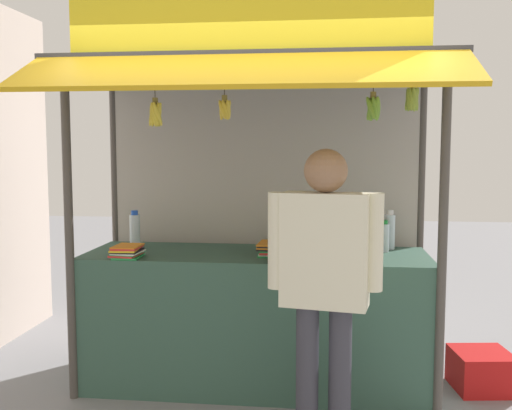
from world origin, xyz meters
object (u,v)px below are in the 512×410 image
at_px(magazine_stack_far_right, 323,252).
at_px(banana_bunch_inner_right, 155,114).
at_px(magazine_stack_far_left, 273,249).
at_px(water_bottle_center, 385,237).
at_px(magazine_stack_right, 298,256).
at_px(banana_bunch_rightmost, 225,109).
at_px(water_bottle_mid_right, 350,237).
at_px(water_bottle_rear_center, 389,231).
at_px(vendor_person, 325,269).
at_px(banana_bunch_inner_left, 412,99).
at_px(banana_bunch_leftmost, 373,108).
at_px(water_bottle_back_right, 135,230).
at_px(plastic_crate, 481,370).
at_px(magazine_stack_front_left, 127,251).

bearing_deg(magazine_stack_far_right, banana_bunch_inner_right, -156.44).
bearing_deg(magazine_stack_far_left, water_bottle_center, 15.86).
bearing_deg(magazine_stack_far_right, magazine_stack_far_left, -174.40).
xyz_separation_m(magazine_stack_right, banana_bunch_rightmost, (-0.46, -0.20, 0.96)).
distance_m(water_bottle_mid_right, banana_bunch_rightmost, 1.31).
xyz_separation_m(water_bottle_rear_center, magazine_stack_far_left, (-0.85, -0.36, -0.09)).
bearing_deg(banana_bunch_rightmost, vendor_person, -28.10).
relative_size(magazine_stack_far_right, banana_bunch_inner_left, 1.03).
height_order(magazine_stack_far_right, vendor_person, vendor_person).
height_order(water_bottle_center, water_bottle_mid_right, water_bottle_mid_right).
relative_size(magazine_stack_far_right, vendor_person, 0.14).
xyz_separation_m(banana_bunch_leftmost, banana_bunch_rightmost, (-0.92, 0.00, 0.00)).
distance_m(water_bottle_back_right, plastic_crate, 2.75).
bearing_deg(banana_bunch_inner_right, banana_bunch_leftmost, -0.05).
xyz_separation_m(water_bottle_rear_center, vendor_person, (-0.48, -1.13, -0.07)).
relative_size(water_bottle_back_right, water_bottle_mid_right, 1.08).
bearing_deg(water_bottle_back_right, vendor_person, -33.87).
height_order(magazine_stack_far_left, plastic_crate, magazine_stack_far_left).
distance_m(water_bottle_center, banana_bunch_inner_left, 1.16).
relative_size(banana_bunch_leftmost, plastic_crate, 0.75).
bearing_deg(plastic_crate, vendor_person, -140.88).
relative_size(water_bottle_rear_center, water_bottle_back_right, 1.03).
xyz_separation_m(water_bottle_center, magazine_stack_front_left, (-1.80, -0.44, -0.07)).
bearing_deg(water_bottle_rear_center, water_bottle_mid_right, -139.30).
bearing_deg(banana_bunch_inner_left, banana_bunch_rightmost, -179.93).
bearing_deg(magazine_stack_right, plastic_crate, 16.18).
height_order(water_bottle_mid_right, banana_bunch_rightmost, banana_bunch_rightmost).
height_order(water_bottle_mid_right, banana_bunch_leftmost, banana_bunch_leftmost).
relative_size(water_bottle_mid_right, magazine_stack_front_left, 1.02).
relative_size(magazine_stack_far_left, banana_bunch_rightmost, 1.03).
distance_m(water_bottle_rear_center, banana_bunch_rightmost, 1.62).
bearing_deg(magazine_stack_right, banana_bunch_leftmost, -23.84).
height_order(magazine_stack_far_left, banana_bunch_leftmost, banana_bunch_leftmost).
bearing_deg(water_bottle_center, banana_bunch_inner_right, -156.48).
distance_m(magazine_stack_right, banana_bunch_rightmost, 1.09).
distance_m(banana_bunch_inner_right, banana_bunch_inner_left, 1.60).
bearing_deg(magazine_stack_far_right, water_bottle_back_right, 173.55).
bearing_deg(banana_bunch_inner_right, magazine_stack_front_left, 142.30).
bearing_deg(banana_bunch_leftmost, banana_bunch_inner_right, 179.95).
bearing_deg(magazine_stack_right, banana_bunch_rightmost, -156.21).
distance_m(water_bottle_rear_center, magazine_stack_far_left, 0.93).
bearing_deg(vendor_person, water_bottle_center, 76.67).
bearing_deg(water_bottle_back_right, magazine_stack_far_right, -6.45).
relative_size(water_bottle_back_right, magazine_stack_far_right, 1.14).
bearing_deg(water_bottle_rear_center, banana_bunch_leftmost, -104.17).
relative_size(magazine_stack_right, magazine_stack_far_right, 1.30).
relative_size(magazine_stack_front_left, magazine_stack_far_right, 1.03).
relative_size(water_bottle_mid_right, banana_bunch_leftmost, 0.89).
relative_size(magazine_stack_far_right, banana_bunch_leftmost, 0.84).
bearing_deg(magazine_stack_front_left, banana_bunch_leftmost, -7.58).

